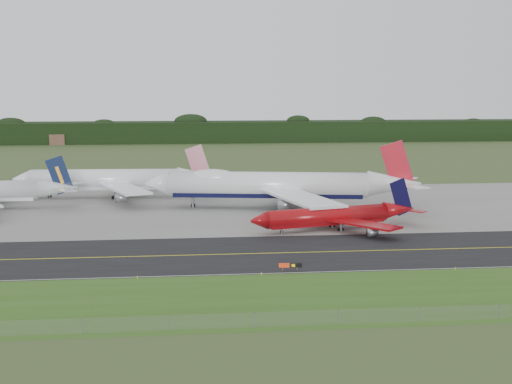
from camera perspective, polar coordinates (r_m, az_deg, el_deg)
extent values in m
plane|color=#385025|center=(149.16, 0.33, -4.57)|extent=(600.00, 600.00, 0.00)
cube|color=#335719|center=(115.63, 2.24, -8.53)|extent=(400.00, 30.00, 0.01)
cube|color=black|center=(145.29, 0.50, -4.93)|extent=(400.00, 32.00, 0.02)
cube|color=gray|center=(198.92, -1.27, -1.22)|extent=(400.00, 78.00, 0.01)
cube|color=yellow|center=(145.29, 0.50, -4.92)|extent=(400.00, 0.40, 0.00)
cube|color=silver|center=(130.38, 1.27, -6.52)|extent=(400.00, 0.25, 0.00)
plane|color=slate|center=(103.08, 3.28, -10.07)|extent=(320.00, 0.00, 320.00)
cylinder|color=slate|center=(103.08, 3.28, -10.07)|extent=(0.10, 0.10, 2.20)
cube|color=black|center=(420.56, -3.77, 4.83)|extent=(700.00, 24.00, 12.00)
cylinder|color=white|center=(195.80, 0.93, 0.61)|extent=(54.98, 16.01, 6.93)
cube|color=black|center=(196.13, 0.92, -0.04)|extent=(52.00, 13.84, 2.43)
cone|color=white|center=(199.66, -7.91, 0.69)|extent=(7.89, 7.98, 6.93)
cone|color=white|center=(197.08, 11.00, 0.66)|extent=(15.37, 9.26, 6.93)
ellipsoid|color=white|center=(196.88, -3.52, 1.20)|extent=(14.93, 8.19, 4.42)
cube|color=white|center=(180.47, 3.69, -0.48)|extent=(17.67, 32.40, 0.59)
cube|color=white|center=(211.03, 3.70, 0.85)|extent=(25.68, 31.02, 0.59)
cube|color=red|center=(196.59, 11.26, 2.02)|extent=(9.92, 2.22, 14.36)
cylinder|color=gray|center=(181.50, 2.34, -1.03)|extent=(4.22, 3.51, 2.91)
cylinder|color=gray|center=(210.68, 2.54, 0.33)|extent=(4.22, 3.51, 2.91)
cylinder|color=gray|center=(168.23, 4.36, -1.82)|extent=(4.22, 3.51, 2.91)
cylinder|color=gray|center=(223.94, 4.22, 0.81)|extent=(4.22, 3.51, 2.91)
cylinder|color=black|center=(198.83, -5.06, -1.07)|extent=(1.32, 0.76, 1.25)
cylinder|color=slate|center=(192.54, 2.16, -0.85)|extent=(1.12, 1.12, 4.64)
cylinder|color=black|center=(192.83, 2.16, -1.35)|extent=(1.34, 0.82, 1.25)
cylinder|color=slate|center=(200.06, 2.23, -0.49)|extent=(1.12, 1.12, 4.64)
cylinder|color=black|center=(200.34, 2.22, -0.97)|extent=(1.34, 0.82, 1.25)
cylinder|color=#980B0F|center=(168.37, 5.72, -1.91)|extent=(30.66, 11.63, 4.14)
cube|color=maroon|center=(168.62, 5.72, -2.36)|extent=(28.92, 10.25, 1.45)
cone|color=#980B0F|center=(161.65, 0.23, -2.31)|extent=(4.73, 4.96, 4.14)
cone|color=#980B0F|center=(177.55, 11.34, -1.38)|extent=(8.85, 6.02, 4.14)
cube|color=#980B0F|center=(163.48, 8.68, -2.54)|extent=(15.09, 16.67, 0.47)
cube|color=#980B0F|center=(178.30, 6.03, -1.56)|extent=(8.56, 17.76, 0.47)
cube|color=black|center=(177.34, 11.53, -0.38)|extent=(6.41, 1.95, 9.42)
cylinder|color=gray|center=(160.08, 9.28, -3.21)|extent=(2.62, 2.25, 1.74)
cylinder|color=gray|center=(181.96, 5.37, -1.70)|extent=(2.62, 2.25, 1.74)
cylinder|color=black|center=(164.25, 2.05, -3.21)|extent=(0.81, 0.51, 0.75)
cylinder|color=slate|center=(167.89, 6.80, -2.76)|extent=(0.71, 0.71, 2.14)
cylinder|color=black|center=(168.03, 6.80, -2.99)|extent=(0.81, 0.55, 0.75)
cylinder|color=slate|center=(171.87, 6.11, -2.48)|extent=(0.71, 0.71, 2.14)
cylinder|color=black|center=(172.01, 6.11, -2.71)|extent=(0.81, 0.55, 0.75)
cone|color=silver|center=(204.71, -15.56, 0.31)|extent=(10.82, 5.65, 5.47)
cube|color=silver|center=(220.17, -19.80, 0.32)|extent=(16.60, 25.19, 0.48)
cube|color=#0D1A3D|center=(204.14, -15.43, 1.31)|extent=(7.66, 0.57, 11.03)
cylinder|color=gray|center=(229.70, -18.81, 0.32)|extent=(3.02, 2.35, 2.30)
cylinder|color=white|center=(219.22, -12.00, 1.01)|extent=(43.94, 8.34, 6.07)
cube|color=white|center=(219.48, -11.99, 0.50)|extent=(41.68, 6.71, 2.12)
cone|color=white|center=(224.42, -18.21, 0.94)|extent=(5.77, 6.34, 6.07)
cone|color=white|center=(216.52, -4.77, 1.20)|extent=(11.83, 6.66, 6.07)
cube|color=white|center=(206.00, -10.43, 0.27)|extent=(16.69, 26.15, 0.54)
cube|color=white|center=(230.59, -9.63, 1.18)|extent=(18.71, 25.79, 0.54)
cube|color=#B20C2F|center=(216.02, -4.61, 2.24)|extent=(8.38, 0.92, 12.06)
cylinder|color=gray|center=(200.43, -10.74, -0.44)|extent=(3.44, 2.72, 2.55)
cylinder|color=gray|center=(236.74, -9.54, 0.97)|extent=(3.44, 2.72, 2.55)
cylinder|color=black|center=(223.16, -16.17, -0.34)|extent=(1.12, 0.55, 1.09)
cylinder|color=slate|center=(215.95, -11.19, -0.08)|extent=(0.89, 0.89, 3.83)
cylinder|color=black|center=(216.16, -11.18, -0.44)|extent=(1.12, 0.60, 1.09)
cylinder|color=slate|center=(222.48, -10.95, 0.18)|extent=(0.89, 0.89, 3.83)
cylinder|color=black|center=(222.68, -10.94, -0.17)|extent=(1.12, 0.60, 1.09)
cylinder|color=slate|center=(132.14, 2.14, -6.19)|extent=(0.11, 0.11, 0.62)
cylinder|color=slate|center=(132.30, 3.31, -6.18)|extent=(0.11, 0.11, 0.62)
cube|color=#B42A0D|center=(131.98, 2.26, -5.88)|extent=(1.97, 0.34, 0.80)
cube|color=black|center=(132.08, 3.00, -5.88)|extent=(0.90, 0.24, 0.80)
cube|color=black|center=(132.15, 3.47, -5.87)|extent=(1.08, 0.26, 0.80)
cylinder|color=yellow|center=(128.66, -9.47, -6.74)|extent=(0.16, 0.16, 0.50)
cylinder|color=yellow|center=(129.14, 0.44, -6.56)|extent=(0.16, 0.16, 0.50)
cylinder|color=yellow|center=(137.80, 15.66, -5.91)|extent=(0.16, 0.16, 0.50)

